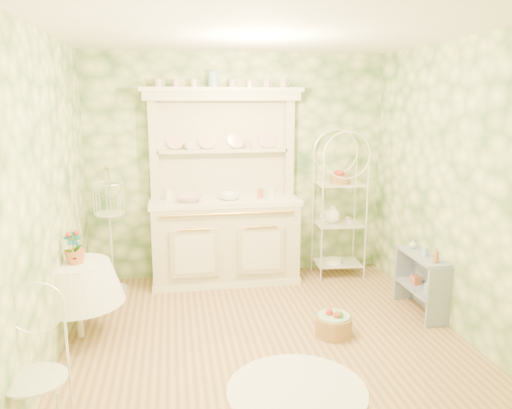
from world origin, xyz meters
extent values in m
plane|color=tan|center=(0.00, 0.00, 0.00)|extent=(3.60, 3.60, 0.00)
plane|color=white|center=(0.00, 0.00, 2.70)|extent=(3.60, 3.60, 0.00)
plane|color=#F4F5B6|center=(-1.80, 0.00, 1.35)|extent=(3.60, 3.60, 0.00)
plane|color=#F4F5B6|center=(1.80, 0.00, 1.35)|extent=(3.60, 3.60, 0.00)
plane|color=#F4F5B6|center=(0.00, 1.80, 1.35)|extent=(3.60, 3.60, 0.00)
plane|color=#F4F5B6|center=(0.00, -1.80, 1.35)|extent=(3.60, 3.60, 0.00)
cube|color=beige|center=(-0.20, 1.52, 1.15)|extent=(1.87, 0.61, 2.29)
cube|color=white|center=(1.21, 1.52, 0.95)|extent=(0.62, 0.46, 1.90)
cube|color=#8892AC|center=(1.68, 0.28, 0.32)|extent=(0.33, 0.77, 0.65)
cylinder|color=white|center=(-1.68, 0.30, 0.40)|extent=(0.97, 0.97, 0.80)
cube|color=white|center=(-1.68, -1.20, 0.45)|extent=(0.47, 0.47, 0.90)
cube|color=white|center=(-1.50, 1.41, 0.69)|extent=(0.33, 0.33, 1.39)
cylinder|color=#A97946|center=(0.64, -0.07, 0.11)|extent=(0.38, 0.38, 0.22)
cylinder|color=white|center=(0.08, -0.89, 0.00)|extent=(1.37, 1.37, 0.01)
imported|color=white|center=(-0.61, 1.44, 1.02)|extent=(0.33, 0.33, 0.07)
imported|color=white|center=(-0.15, 1.48, 1.02)|extent=(0.26, 0.26, 0.08)
imported|color=white|center=(-0.59, 1.68, 1.61)|extent=(0.14, 0.14, 0.09)
imported|color=white|center=(0.10, 1.68, 1.61)|extent=(0.12, 0.12, 0.09)
imported|color=#3F7238|center=(-1.68, 0.25, 0.85)|extent=(0.18, 0.16, 0.29)
imported|color=#B35E39|center=(1.68, 0.04, 0.68)|extent=(0.07, 0.07, 0.14)
imported|color=#86B9CD|center=(1.68, 0.25, 0.65)|extent=(0.06, 0.06, 0.11)
imported|color=silver|center=(1.68, 0.52, 0.65)|extent=(0.10, 0.10, 0.10)
camera|label=1|loc=(-0.79, -4.19, 2.15)|focal=35.00mm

